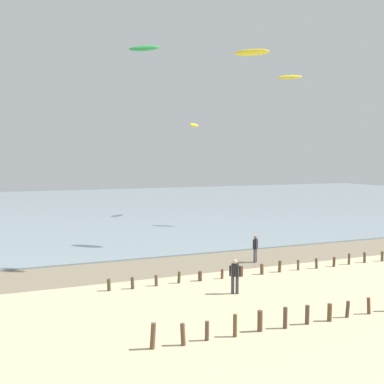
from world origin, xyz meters
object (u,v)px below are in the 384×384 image
object	(u,v)px
kite_aloft_4	(194,125)
person_nearest_camera	(235,275)
kite_aloft_0	(290,77)
kite_aloft_1	(252,53)
kite_aloft_3	(144,48)
person_mid_beach	(255,248)

from	to	relation	value
kite_aloft_4	person_nearest_camera	bearing A→B (deg)	19.57
person_nearest_camera	kite_aloft_4	xyz separation A→B (m)	(11.05, 30.21, 9.45)
kite_aloft_0	kite_aloft_1	bearing A→B (deg)	80.16
person_nearest_camera	kite_aloft_3	world-z (taller)	kite_aloft_3
person_mid_beach	kite_aloft_0	size ratio (longest dim) A/B	0.73
kite_aloft_3	kite_aloft_4	bearing A→B (deg)	-86.93
person_mid_beach	kite_aloft_4	world-z (taller)	kite_aloft_4
person_mid_beach	kite_aloft_1	world-z (taller)	kite_aloft_1
kite_aloft_3	kite_aloft_4	xyz separation A→B (m)	(11.04, 16.07, -4.37)
person_mid_beach	kite_aloft_4	xyz separation A→B (m)	(6.42, 24.41, 9.45)
kite_aloft_0	kite_aloft_3	distance (m)	17.13
kite_aloft_1	person_mid_beach	bearing A→B (deg)	105.70
kite_aloft_1	kite_aloft_4	size ratio (longest dim) A/B	1.03
kite_aloft_1	kite_aloft_4	distance (m)	19.64
kite_aloft_1	kite_aloft_3	world-z (taller)	kite_aloft_3
kite_aloft_0	kite_aloft_1	world-z (taller)	kite_aloft_1
person_nearest_camera	kite_aloft_0	bearing A→B (deg)	49.68
kite_aloft_0	kite_aloft_4	size ratio (longest dim) A/B	0.91
kite_aloft_0	kite_aloft_1	distance (m)	11.89
kite_aloft_0	kite_aloft_3	xyz separation A→B (m)	(-16.34, -5.12, 0.28)
person_nearest_camera	kite_aloft_0	xyz separation A→B (m)	(16.35, 19.27, 13.53)
kite_aloft_4	kite_aloft_3	bearing A→B (deg)	5.16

